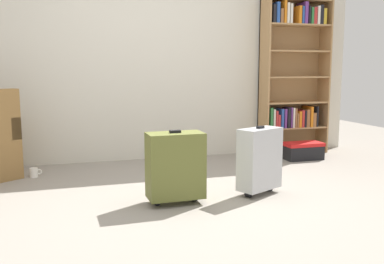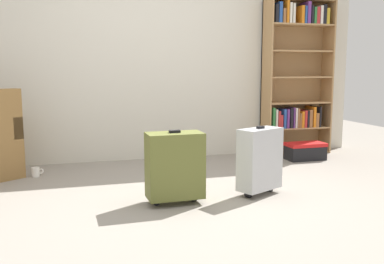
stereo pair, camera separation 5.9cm
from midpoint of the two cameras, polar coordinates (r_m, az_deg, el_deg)
ground_plane at (r=3.52m, az=0.51°, el=-9.65°), size 9.58×9.58×0.00m
back_wall at (r=5.24m, az=-5.68°, el=10.62°), size 5.48×0.10×2.60m
bookshelf at (r=5.72m, az=13.96°, el=7.48°), size 0.89×0.29×1.95m
mug at (r=4.68m, az=-19.69°, el=-5.01°), size 0.12×0.08×0.10m
storage_box at (r=5.39m, az=15.10°, el=-2.41°), size 0.47×0.25×0.21m
suitcase_olive at (r=3.49m, az=-1.82°, el=-4.46°), size 0.46×0.25×0.60m
suitcase_silver at (r=3.78m, az=9.43°, el=-3.57°), size 0.45×0.34×0.60m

